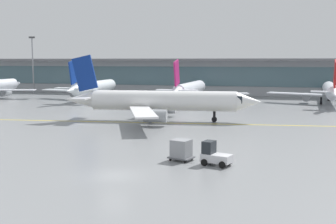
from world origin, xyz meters
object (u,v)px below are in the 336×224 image
Objects in this scene: gate_airplane_2 at (190,89)px; apron_light_mast_0 at (33,62)px; gate_airplane_3 at (331,91)px; taxiing_regional_jet at (161,101)px; cargo_dolly_lead at (181,149)px; gate_airplane_1 at (94,87)px; baggage_tug at (214,155)px.

gate_airplane_2 is 50.69m from apron_light_mast_0.
taxiing_regional_jet is at bearing 143.58° from gate_airplane_3.
cargo_dolly_lead is 91.32m from apron_light_mast_0.
cargo_dolly_lead is (33.32, -55.05, -1.75)m from gate_airplane_1.
taxiing_regional_jet is 1.92× the size of apron_light_mast_0.
taxiing_regional_jet reaches higher than baggage_tug.
gate_airplane_3 is at bearing 43.34° from taxiing_regional_jet.
baggage_tug is (11.73, -25.22, -2.11)m from taxiing_regional_jet.
apron_light_mast_0 is at bearing 147.73° from baggage_tug.
cargo_dolly_lead is (10.42, -54.80, -1.75)m from gate_airplane_2.
cargo_dolly_lead is (8.53, -24.26, -1.95)m from taxiing_regional_jet.
apron_light_mast_0 is at bearing 131.04° from taxiing_regional_jet.
gate_airplane_1 is 66.88m from baggage_tug.
gate_airplane_2 is at bearing -91.92° from gate_airplane_1.
apron_light_mast_0 is (-48.11, 14.89, 5.77)m from gate_airplane_2.
gate_airplane_2 is (22.89, -0.25, 0.00)m from gate_airplane_1.
taxiing_regional_jet reaches higher than gate_airplane_2.
taxiing_regional_jet is (1.89, -30.54, 0.20)m from gate_airplane_2.
gate_airplane_3 is at bearing -83.08° from gate_airplane_2.
apron_light_mast_0 is (-50.00, 45.43, 5.57)m from taxiing_regional_jet.
taxiing_regional_jet is 27.89m from baggage_tug.
gate_airplane_3 is at bearing 91.19° from baggage_tug.
taxiing_regional_jet is 10.45× the size of baggage_tug.
gate_airplane_1 and gate_airplane_2 have the same top height.
cargo_dolly_lead is (-3.20, 0.95, 0.16)m from baggage_tug.
baggage_tug is at bearing -164.47° from gate_airplane_2.
baggage_tug is at bearing -148.18° from gate_airplane_1.
taxiing_regional_jet is 67.79m from apron_light_mast_0.
gate_airplane_1 is at bearing 139.69° from baggage_tug.
baggage_tug is at bearing 168.15° from gate_airplane_3.
apron_light_mast_0 reaches higher than gate_airplane_1.
taxiing_regional_jet reaches higher than cargo_dolly_lead.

